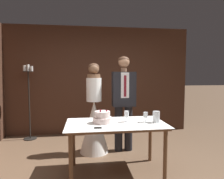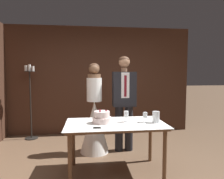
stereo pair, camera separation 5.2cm
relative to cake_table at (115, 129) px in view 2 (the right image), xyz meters
name	(u,v)px [view 2 (the right image)]	position (x,y,z in m)	size (l,w,h in m)	color
wall_back	(99,81)	(-0.13, 2.09, 0.63)	(4.55, 0.12, 2.60)	#472B1E
cake_table	(115,129)	(0.00, 0.00, 0.00)	(1.45, 0.81, 0.75)	brown
tiered_cake	(102,118)	(-0.20, 0.03, 0.16)	(0.28, 0.28, 0.19)	beige
cake_knife	(103,128)	(-0.20, -0.26, 0.09)	(0.44, 0.06, 0.02)	silver
wine_glass_near	(145,115)	(0.45, 0.00, 0.18)	(0.06, 0.06, 0.15)	silver
wine_glass_middle	(126,115)	(0.17, 0.04, 0.19)	(0.07, 0.07, 0.17)	silver
hurricane_candle	(156,117)	(0.60, -0.05, 0.16)	(0.10, 0.10, 0.17)	silver
bride	(94,120)	(-0.28, 0.83, -0.06)	(0.54, 0.54, 1.66)	white
groom	(124,98)	(0.28, 0.83, 0.35)	(0.43, 0.25, 1.79)	black
candle_stand	(30,101)	(-1.67, 1.76, 0.18)	(0.28, 0.28, 1.67)	black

